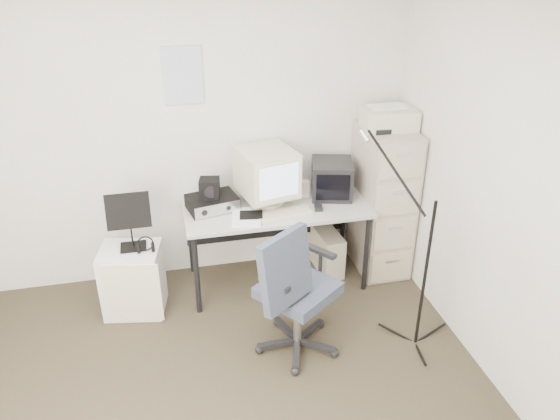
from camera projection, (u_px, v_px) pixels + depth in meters
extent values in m
cube|color=silver|center=(190.00, 137.00, 4.40)|extent=(3.60, 0.02, 2.50)
cube|color=silver|center=(523.00, 216.00, 3.20)|extent=(0.02, 3.60, 2.50)
cube|color=white|center=(183.00, 75.00, 4.16)|extent=(0.30, 0.02, 0.44)
cube|color=#B6A898|center=(382.00, 201.00, 4.71)|extent=(0.40, 0.60, 1.30)
cube|color=beige|center=(389.00, 119.00, 4.40)|extent=(0.45, 0.33, 0.16)
cube|color=#979797|center=(276.00, 244.00, 4.63)|extent=(1.50, 0.70, 0.73)
cube|color=beige|center=(267.00, 177.00, 4.40)|extent=(0.51, 0.52, 0.46)
cube|color=black|center=(332.00, 179.00, 4.57)|extent=(0.41, 0.42, 0.30)
cube|color=beige|center=(305.00, 188.00, 4.60)|extent=(0.08, 0.08, 0.13)
cube|color=beige|center=(284.00, 214.00, 4.30)|extent=(0.46, 0.23, 0.02)
cube|color=black|center=(318.00, 207.00, 4.40)|extent=(0.08, 0.11, 0.03)
cube|color=black|center=(212.00, 203.00, 4.38)|extent=(0.43, 0.35, 0.11)
cube|color=black|center=(210.00, 188.00, 4.32)|extent=(0.18, 0.17, 0.15)
cube|color=white|center=(246.00, 217.00, 4.26)|extent=(0.27, 0.33, 0.02)
cube|color=beige|center=(327.00, 251.00, 4.86)|extent=(0.21, 0.42, 0.38)
cube|color=#3E4552|center=(298.00, 288.00, 3.79)|extent=(0.86, 0.86, 1.06)
cube|color=white|center=(133.00, 280.00, 4.30)|extent=(0.51, 0.44, 0.56)
cube|color=black|center=(130.00, 221.00, 4.09)|extent=(0.34, 0.20, 0.47)
torus|color=black|center=(146.00, 247.00, 4.13)|extent=(0.18, 0.18, 0.02)
cylinder|color=black|center=(428.00, 254.00, 3.72)|extent=(0.03, 0.03, 1.54)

